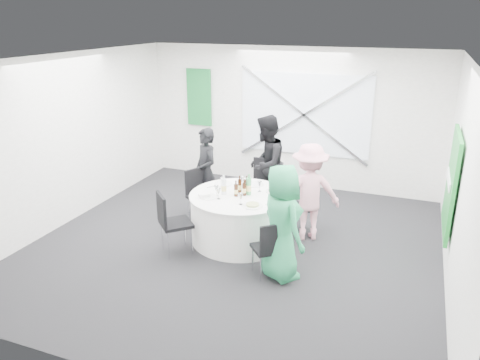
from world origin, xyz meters
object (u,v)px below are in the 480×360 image
(chair_back, at_px, (263,182))
(clear_water_bottle, at_px, (224,187))
(chair_back_left, at_px, (199,191))
(chair_front_left, at_px, (170,219))
(chair_front_right, at_px, (269,246))
(person_woman_green, at_px, (282,223))
(person_man_back_left, at_px, (206,172))
(person_woman_pink, at_px, (309,192))
(banquet_table, at_px, (240,217))
(person_man_back, at_px, (266,164))
(chair_back_right, at_px, (306,202))
(green_water_bottle, at_px, (249,186))

(chair_back, height_order, clear_water_bottle, clear_water_bottle)
(chair_back_left, distance_m, chair_front_left, 1.27)
(chair_front_right, distance_m, chair_front_left, 1.57)
(chair_back_left, bearing_deg, person_woman_green, -98.22)
(chair_front_left, height_order, person_man_back_left, person_man_back_left)
(person_woman_pink, relative_size, clear_water_bottle, 4.98)
(banquet_table, distance_m, chair_back, 1.20)
(person_man_back, xyz_separation_m, person_woman_green, (0.91, -2.09, -0.08))
(chair_front_right, xyz_separation_m, chair_front_left, (-1.56, 0.13, 0.08))
(chair_front_left, xyz_separation_m, person_woman_green, (1.69, -0.04, 0.23))
(chair_back, relative_size, person_man_back_left, 0.63)
(clear_water_bottle, bearing_deg, person_man_back, 80.00)
(chair_back, bearing_deg, person_man_back, 76.17)
(chair_back_right, height_order, person_woman_pink, person_woman_pink)
(chair_back_left, xyz_separation_m, chair_front_left, (0.15, -1.26, 0.04))
(chair_back_left, height_order, chair_front_right, chair_back_left)
(person_woman_green, relative_size, green_water_bottle, 4.82)
(person_man_back_left, relative_size, person_woman_green, 0.97)
(chair_front_right, height_order, person_woman_green, person_woman_green)
(person_man_back_left, bearing_deg, green_water_bottle, 5.41)
(chair_back, height_order, chair_front_left, chair_back)
(chair_back, relative_size, chair_back_right, 1.11)
(chair_back_right, height_order, person_man_back, person_man_back)
(banquet_table, relative_size, person_woman_green, 0.98)
(chair_front_left, bearing_deg, clear_water_bottle, -82.35)
(chair_back_right, relative_size, green_water_bottle, 2.66)
(person_man_back_left, bearing_deg, chair_back_left, -49.66)
(chair_back_right, height_order, chair_front_right, chair_back_right)
(chair_back, xyz_separation_m, person_man_back, (0.02, 0.09, 0.30))
(chair_back_right, bearing_deg, person_woman_pink, -15.93)
(chair_back_left, relative_size, green_water_bottle, 2.72)
(chair_front_right, bearing_deg, chair_front_left, -44.98)
(chair_front_right, bearing_deg, chair_back_left, -79.32)
(clear_water_bottle, bearing_deg, green_water_bottle, 19.09)
(chair_front_left, bearing_deg, banquet_table, -90.00)
(chair_back, height_order, chair_back_right, chair_back)
(person_man_back, bearing_deg, clear_water_bottle, -10.16)
(person_man_back, bearing_deg, person_woman_pink, 50.10)
(person_woman_pink, bearing_deg, clear_water_bottle, -1.81)
(chair_front_right, distance_m, person_woman_pink, 1.42)
(chair_front_right, height_order, person_man_back_left, person_man_back_left)
(chair_front_right, bearing_deg, clear_water_bottle, -80.08)
(chair_front_left, height_order, person_man_back, person_man_back)
(banquet_table, relative_size, chair_back_left, 1.74)
(chair_back_right, relative_size, chair_front_right, 1.07)
(person_man_back_left, relative_size, person_woman_pink, 1.00)
(chair_back, relative_size, chair_front_right, 1.18)
(person_man_back, distance_m, person_woman_pink, 1.27)
(person_woman_green, distance_m, green_water_bottle, 1.18)
(chair_back_left, distance_m, chair_front_right, 2.21)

